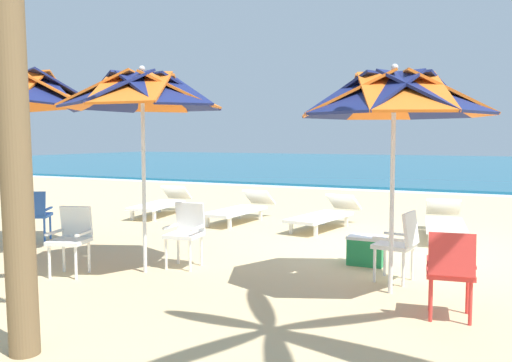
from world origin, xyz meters
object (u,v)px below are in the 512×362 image
object	(u,v)px
plastic_chair_2	(186,230)
plastic_chair_4	(35,213)
plastic_chair_3	(72,236)
cooler_box	(366,250)
beach_umbrella_2	(19,91)
sun_lounger_2	(240,208)
plastic_chair_1	(451,269)
plastic_chair_0	(400,242)
beach_umbrella_1	(142,93)
sun_lounger_3	(161,203)
sun_lounger_1	(325,214)
beach_umbrella_0	(394,97)
sun_lounger_0	(445,222)

from	to	relation	value
plastic_chair_2	plastic_chair_4	distance (m)	3.27
plastic_chair_3	cooler_box	size ratio (longest dim) A/B	1.73
beach_umbrella_2	sun_lounger_2	world-z (taller)	beach_umbrella_2
beach_umbrella_2	plastic_chair_1	bearing A→B (deg)	-3.86
plastic_chair_0	cooler_box	distance (m)	0.97
beach_umbrella_2	sun_lounger_2	size ratio (longest dim) A/B	1.31
beach_umbrella_1	sun_lounger_3	size ratio (longest dim) A/B	1.20
plastic_chair_2	plastic_chair_3	bearing A→B (deg)	-137.65
plastic_chair_0	cooler_box	bearing A→B (deg)	129.13
plastic_chair_3	sun_lounger_1	world-z (taller)	plastic_chair_3
beach_umbrella_0	cooler_box	world-z (taller)	beach_umbrella_0
beach_umbrella_0	cooler_box	size ratio (longest dim) A/B	5.11
plastic_chair_4	sun_lounger_3	size ratio (longest dim) A/B	0.39
plastic_chair_3	beach_umbrella_2	xyz separation A→B (m)	(-1.63, 0.67, 1.95)
beach_umbrella_0	sun_lounger_0	bearing A→B (deg)	87.82
plastic_chair_1	sun_lounger_3	world-z (taller)	plastic_chair_1
plastic_chair_2	plastic_chair_3	world-z (taller)	same
beach_umbrella_1	plastic_chair_3	size ratio (longest dim) A/B	3.07
beach_umbrella_1	plastic_chair_1	bearing A→B (deg)	-3.56
cooler_box	beach_umbrella_1	bearing A→B (deg)	-146.38
beach_umbrella_0	beach_umbrella_1	distance (m)	3.11
plastic_chair_3	sun_lounger_0	distance (m)	6.24
beach_umbrella_0	sun_lounger_0	distance (m)	4.32
plastic_chair_1	plastic_chair_2	size ratio (longest dim) A/B	1.00
sun_lounger_1	plastic_chair_1	bearing A→B (deg)	-58.57
beach_umbrella_2	sun_lounger_1	xyz separation A→B (m)	(3.44, 4.09, -2.16)
sun_lounger_1	cooler_box	bearing A→B (deg)	-60.62
beach_umbrella_2	beach_umbrella_0	bearing A→B (deg)	2.50
plastic_chair_1	sun_lounger_1	distance (m)	5.28
beach_umbrella_2	sun_lounger_3	size ratio (longest dim) A/B	1.28
plastic_chair_2	sun_lounger_3	distance (m)	5.08
plastic_chair_2	sun_lounger_1	xyz separation A→B (m)	(0.72, 3.76, -0.22)
plastic_chair_1	beach_umbrella_0	bearing A→B (deg)	136.81
plastic_chair_0	sun_lounger_3	bearing A→B (deg)	149.87
plastic_chair_0	sun_lounger_0	world-z (taller)	plastic_chair_0
plastic_chair_0	beach_umbrella_1	xyz separation A→B (m)	(-3.08, -0.95, 1.82)
plastic_chair_3	sun_lounger_3	bearing A→B (deg)	113.50
plastic_chair_3	sun_lounger_2	distance (m)	4.80
beach_umbrella_2	sun_lounger_3	distance (m)	4.79
beach_umbrella_1	cooler_box	bearing A→B (deg)	33.62
plastic_chair_3	sun_lounger_0	bearing A→B (deg)	49.96
beach_umbrella_0	plastic_chair_0	bearing A→B (deg)	90.45
beach_umbrella_2	plastic_chair_0	bearing A→B (deg)	7.93
sun_lounger_0	sun_lounger_2	distance (m)	4.07
plastic_chair_3	beach_umbrella_2	world-z (taller)	beach_umbrella_2
beach_umbrella_0	plastic_chair_2	bearing A→B (deg)	178.24
plastic_chair_0	plastic_chair_4	size ratio (longest dim) A/B	1.00
sun_lounger_0	sun_lounger_1	distance (m)	2.20
plastic_chair_1	sun_lounger_2	distance (m)	6.49
sun_lounger_0	cooler_box	xyz separation A→B (m)	(-0.73, -2.63, -0.08)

